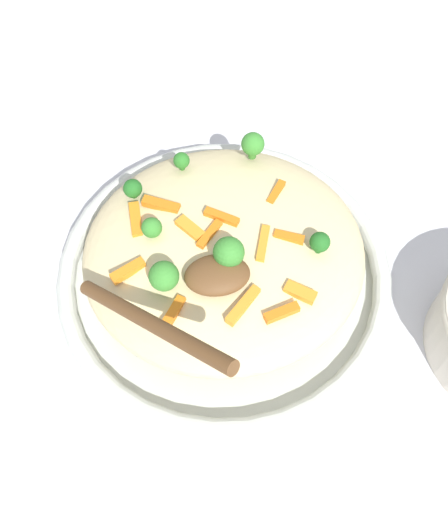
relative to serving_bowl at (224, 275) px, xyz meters
The scene contains 24 objects.
ground_plane 0.02m from the serving_bowl, ahead, with size 2.40×2.40×0.00m, color silver.
serving_bowl is the anchor object (origin of this frame).
pasta_mound 0.04m from the serving_bowl, ahead, with size 0.26×0.25×0.06m, color beige.
carrot_piece_0 0.10m from the serving_bowl, 95.12° to the left, with size 0.04×0.01×0.01m, color orange.
carrot_piece_1 0.08m from the serving_bowl, 104.70° to the right, with size 0.03×0.01×0.01m, color orange.
carrot_piece_2 0.08m from the serving_bowl, 16.47° to the right, with size 0.03×0.01×0.01m, color orange.
carrot_piece_3 0.10m from the serving_bowl, 142.55° to the right, with size 0.03×0.01×0.01m, color orange.
carrot_piece_4 0.11m from the serving_bowl, 20.58° to the right, with size 0.04×0.01×0.01m, color orange.
carrot_piece_5 0.10m from the serving_bowl, 36.99° to the right, with size 0.04×0.01×0.01m, color orange.
carrot_piece_6 0.08m from the serving_bowl, 16.08° to the left, with size 0.03×0.01×0.01m, color orange.
carrot_piece_7 0.11m from the serving_bowl, 53.40° to the left, with size 0.03×0.01×0.01m, color orange.
carrot_piece_8 0.08m from the serving_bowl, 155.24° to the left, with size 0.04×0.01×0.01m, color orange.
carrot_piece_9 0.11m from the serving_bowl, 114.62° to the left, with size 0.03×0.01×0.01m, color orange.
carrot_piece_10 0.11m from the serving_bowl, 131.06° to the left, with size 0.03×0.01×0.01m, color orange.
carrot_piece_11 0.09m from the serving_bowl, 169.57° to the left, with size 0.03×0.01×0.01m, color orange.
carrot_piece_12 0.12m from the serving_bowl, 16.01° to the left, with size 0.03×0.01×0.01m, color orange.
broccoli_floret_0 0.13m from the serving_bowl, 37.02° to the right, with size 0.02×0.02×0.02m.
broccoli_floret_1 0.12m from the serving_bowl, 163.23° to the left, with size 0.02×0.02×0.02m.
broccoli_floret_2 0.10m from the serving_bowl, 88.49° to the left, with size 0.03×0.03×0.03m.
broccoli_floret_3 0.11m from the serving_bowl, 37.92° to the left, with size 0.03×0.03×0.03m.
broccoli_floret_4 0.10m from the serving_bowl, ahead, with size 0.02×0.02×0.02m.
broccoli_floret_5 0.13m from the serving_bowl, 113.60° to the right, with size 0.02×0.02×0.03m.
broccoli_floret_6 0.12m from the serving_bowl, 70.99° to the right, with size 0.02×0.02×0.02m.
serving_spoon 0.12m from the serving_bowl, 63.38° to the left, with size 0.14×0.13×0.08m.
Camera 1 is at (0.04, 0.28, 0.52)m, focal length 39.99 mm.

